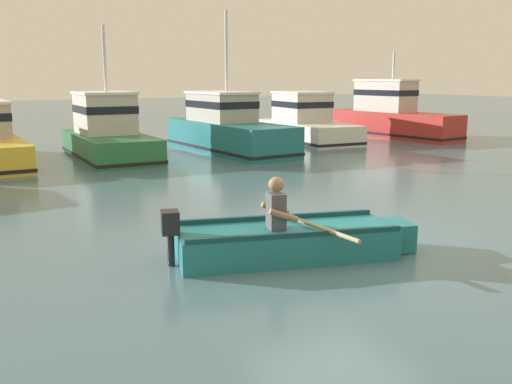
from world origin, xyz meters
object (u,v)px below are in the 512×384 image
(moored_boat_white, at_px, (305,123))
(moored_boat_red, at_px, (391,116))
(rowboat_with_person, at_px, (290,240))
(moored_boat_green, at_px, (108,134))
(moored_boat_teal, at_px, (227,129))

(moored_boat_white, bearing_deg, moored_boat_red, -7.43)
(rowboat_with_person, bearing_deg, moored_boat_green, 86.86)
(moored_boat_teal, bearing_deg, moored_boat_green, 174.09)
(rowboat_with_person, relative_size, moored_boat_green, 0.72)
(moored_boat_green, bearing_deg, moored_boat_red, 1.76)
(moored_boat_teal, distance_m, moored_boat_red, 8.37)
(rowboat_with_person, bearing_deg, moored_boat_red, 42.54)
(rowboat_with_person, distance_m, moored_boat_red, 17.69)
(moored_boat_teal, height_order, moored_boat_white, moored_boat_teal)
(moored_boat_white, distance_m, moored_boat_red, 4.15)
(moored_boat_green, distance_m, moored_boat_white, 8.34)
(moored_boat_green, distance_m, moored_boat_teal, 4.08)
(rowboat_with_person, xyz_separation_m, moored_boat_green, (0.63, 11.57, 0.52))
(moored_boat_teal, bearing_deg, rowboat_with_person, -112.83)
(moored_boat_teal, xyz_separation_m, moored_boat_white, (4.23, 1.34, -0.06))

